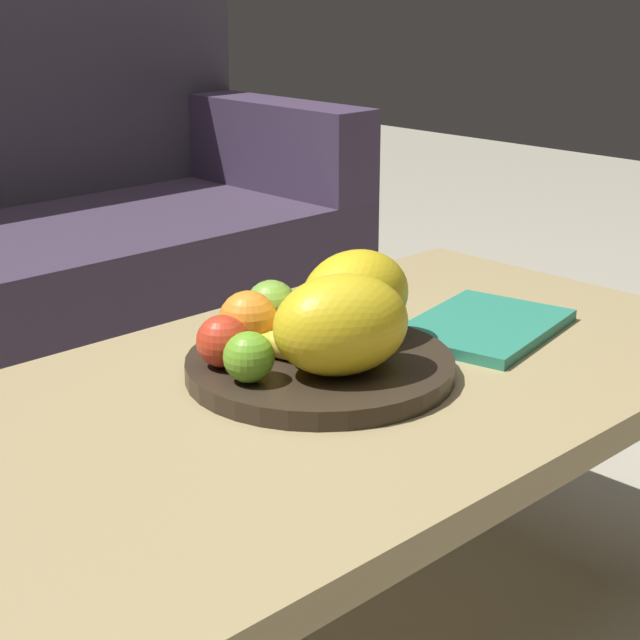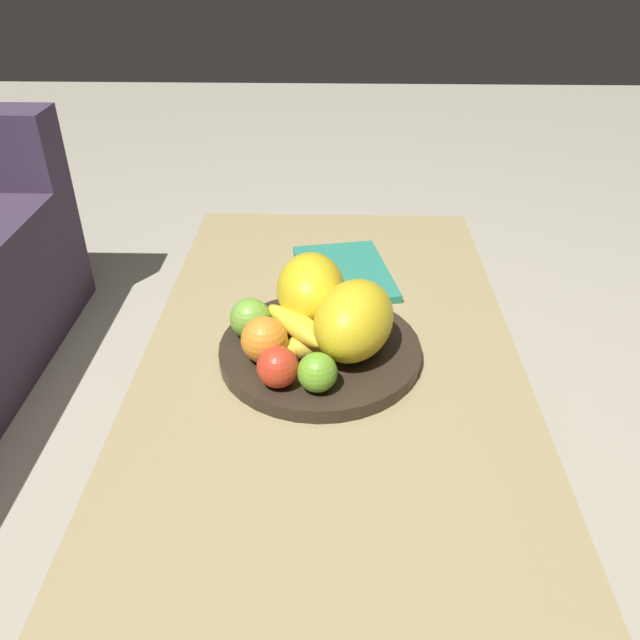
% 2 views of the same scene
% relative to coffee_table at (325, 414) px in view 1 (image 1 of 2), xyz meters
% --- Properties ---
extents(coffee_table, '(1.22, 0.65, 0.44)m').
position_rel_coffee_table_xyz_m(coffee_table, '(0.00, 0.00, 0.00)').
color(coffee_table, tan).
rests_on(coffee_table, ground_plane).
extents(fruit_bowl, '(0.34, 0.34, 0.03)m').
position_rel_coffee_table_xyz_m(fruit_bowl, '(0.01, 0.02, 0.06)').
color(fruit_bowl, '#30251B').
rests_on(fruit_bowl, coffee_table).
extents(melon_large_front, '(0.20, 0.18, 0.12)m').
position_rel_coffee_table_xyz_m(melon_large_front, '(-0.01, -0.04, 0.13)').
color(melon_large_front, yellow).
rests_on(melon_large_front, fruit_bowl).
extents(melon_smaller_beside, '(0.17, 0.12, 0.12)m').
position_rel_coffee_table_xyz_m(melon_smaller_beside, '(0.09, 0.04, 0.13)').
color(melon_smaller_beside, yellow).
rests_on(melon_smaller_beside, fruit_bowl).
extents(orange_front, '(0.08, 0.08, 0.08)m').
position_rel_coffee_table_xyz_m(orange_front, '(-0.03, 0.11, 0.11)').
color(orange_front, orange).
rests_on(orange_front, fruit_bowl).
extents(apple_front, '(0.07, 0.07, 0.07)m').
position_rel_coffee_table_xyz_m(apple_front, '(0.03, 0.14, 0.11)').
color(apple_front, '#76AC3A').
rests_on(apple_front, fruit_bowl).
extents(apple_left, '(0.06, 0.06, 0.06)m').
position_rel_coffee_table_xyz_m(apple_left, '(-0.11, 0.02, 0.10)').
color(apple_left, '#6CAE2B').
rests_on(apple_left, fruit_bowl).
extents(apple_right, '(0.07, 0.07, 0.07)m').
position_rel_coffee_table_xyz_m(apple_right, '(-0.10, 0.08, 0.10)').
color(apple_right, red).
rests_on(apple_right, fruit_bowl).
extents(banana_bunch, '(0.15, 0.15, 0.06)m').
position_rel_coffee_table_xyz_m(banana_bunch, '(-0.01, 0.05, 0.10)').
color(banana_bunch, gold).
rests_on(banana_bunch, fruit_bowl).
extents(magazine, '(0.28, 0.23, 0.02)m').
position_rel_coffee_table_xyz_m(magazine, '(0.29, -0.02, 0.05)').
color(magazine, '#2C856C').
rests_on(magazine, coffee_table).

